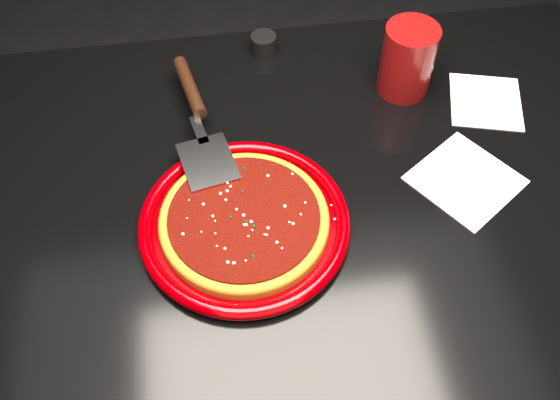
% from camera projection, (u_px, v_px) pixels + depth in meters
% --- Properties ---
extents(floor, '(4.00, 4.00, 0.01)m').
position_uv_depth(floor, '(298.00, 361.00, 1.63)').
color(floor, black).
rests_on(floor, ground).
extents(table, '(1.20, 0.80, 0.75)m').
position_uv_depth(table, '(302.00, 292.00, 1.32)').
color(table, black).
rests_on(table, floor).
extents(plate, '(0.34, 0.34, 0.02)m').
position_uv_depth(plate, '(244.00, 223.00, 0.96)').
color(plate, '#760002').
rests_on(plate, table).
extents(pizza_crust, '(0.27, 0.27, 0.01)m').
position_uv_depth(pizza_crust, '(244.00, 222.00, 0.96)').
color(pizza_crust, '#906319').
rests_on(pizza_crust, plate).
extents(pizza_crust_rim, '(0.27, 0.27, 0.02)m').
position_uv_depth(pizza_crust_rim, '(244.00, 219.00, 0.95)').
color(pizza_crust_rim, '#906319').
rests_on(pizza_crust_rim, plate).
extents(pizza_sauce, '(0.24, 0.24, 0.01)m').
position_uv_depth(pizza_sauce, '(244.00, 218.00, 0.95)').
color(pizza_sauce, '#65110A').
rests_on(pizza_sauce, plate).
extents(parmesan_dusting, '(0.22, 0.22, 0.01)m').
position_uv_depth(parmesan_dusting, '(244.00, 215.00, 0.94)').
color(parmesan_dusting, '#F7EEC3').
rests_on(parmesan_dusting, plate).
extents(basil_flecks, '(0.21, 0.21, 0.00)m').
position_uv_depth(basil_flecks, '(244.00, 215.00, 0.94)').
color(basil_flecks, black).
rests_on(basil_flecks, plate).
extents(pizza_server, '(0.17, 0.36, 0.03)m').
position_uv_depth(pizza_server, '(199.00, 119.00, 1.05)').
color(pizza_server, silver).
rests_on(pizza_server, plate).
extents(cup, '(0.10, 0.10, 0.13)m').
position_uv_depth(cup, '(407.00, 60.00, 1.10)').
color(cup, maroon).
rests_on(cup, table).
extents(napkin_a, '(0.21, 0.21, 0.00)m').
position_uv_depth(napkin_a, '(465.00, 180.00, 1.02)').
color(napkin_a, white).
rests_on(napkin_a, table).
extents(napkin_b, '(0.16, 0.16, 0.00)m').
position_uv_depth(napkin_b, '(486.00, 102.00, 1.13)').
color(napkin_b, white).
rests_on(napkin_b, table).
extents(ramekin, '(0.05, 0.05, 0.04)m').
position_uv_depth(ramekin, '(264.00, 44.00, 1.20)').
color(ramekin, black).
rests_on(ramekin, table).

